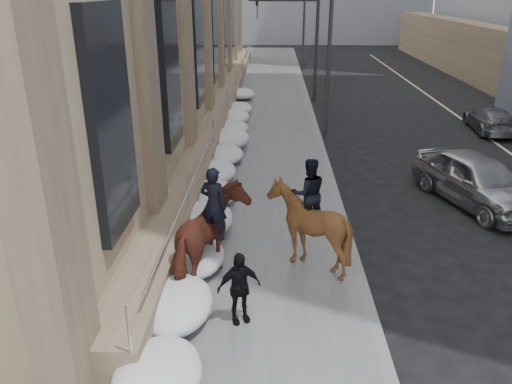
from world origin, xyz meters
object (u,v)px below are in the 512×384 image
(car_silver, at_px, (476,180))
(car_grey, at_px, (490,120))
(mounted_horse_right, at_px, (308,222))
(pedestrian, at_px, (239,288))
(mounted_horse_left, at_px, (211,236))

(car_silver, distance_m, car_grey, 9.66)
(car_grey, bearing_deg, mounted_horse_right, 57.66)
(pedestrian, bearing_deg, car_grey, 31.78)
(mounted_horse_right, relative_size, car_grey, 0.66)
(pedestrian, distance_m, car_silver, 9.65)
(mounted_horse_right, bearing_deg, mounted_horse_left, 8.20)
(mounted_horse_left, height_order, pedestrian, mounted_horse_left)
(mounted_horse_right, height_order, car_grey, mounted_horse_right)
(mounted_horse_right, xyz_separation_m, pedestrian, (-1.50, -2.33, -0.37))
(mounted_horse_left, xyz_separation_m, car_silver, (7.87, 4.97, -0.43))
(mounted_horse_left, bearing_deg, pedestrian, 132.41)
(pedestrian, xyz_separation_m, car_grey, (11.07, 15.32, -0.31))
(mounted_horse_right, height_order, car_silver, mounted_horse_right)
(pedestrian, relative_size, car_silver, 0.32)
(pedestrian, height_order, car_silver, pedestrian)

